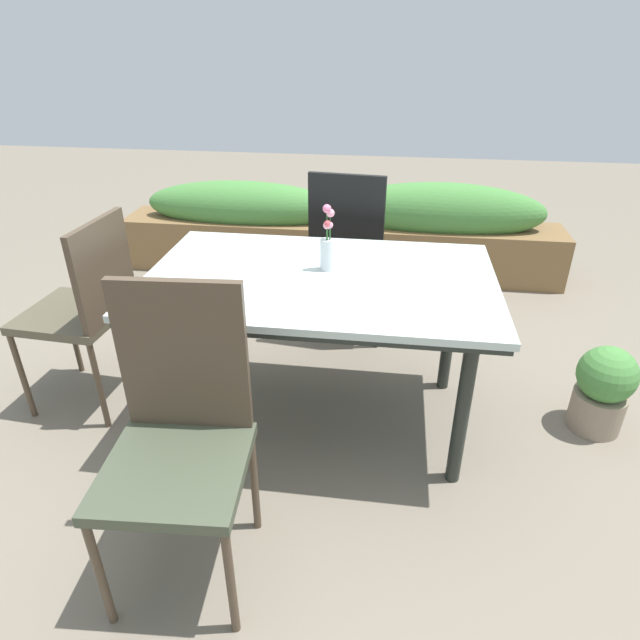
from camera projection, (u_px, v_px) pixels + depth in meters
name	position (u px, v px, depth m)	size (l,w,h in m)	color
ground_plane	(326.00, 420.00, 2.61)	(12.00, 12.00, 0.00)	#756B5B
dining_table	(320.00, 291.00, 2.32)	(1.48, 0.93, 0.75)	silver
chair_end_left	(86.00, 303.00, 2.51)	(0.47, 0.47, 0.95)	brown
chair_near_left	(179.00, 427.00, 1.71)	(0.47, 0.47, 1.02)	#434B38
chair_far_side	(349.00, 246.00, 3.07)	(0.47, 0.47, 1.01)	black
flower_vase	(327.00, 244.00, 2.29)	(0.06, 0.06, 0.29)	silver
planter_box	(341.00, 230.00, 4.05)	(3.26, 0.42, 0.71)	brown
potted_plant	(603.00, 388.00, 2.47)	(0.26, 0.26, 0.43)	gray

